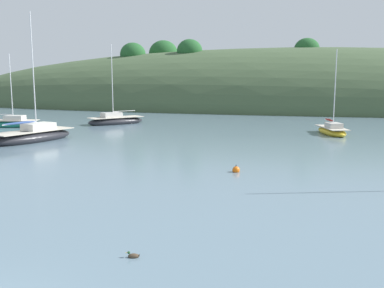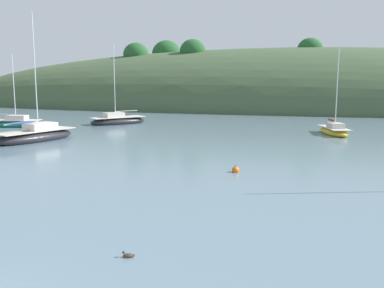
{
  "view_description": "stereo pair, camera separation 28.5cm",
  "coord_description": "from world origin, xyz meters",
  "px_view_note": "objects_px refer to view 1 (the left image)",
  "views": [
    {
      "loc": [
        7.3,
        -6.04,
        5.33
      ],
      "look_at": [
        0.0,
        20.0,
        1.2
      ],
      "focal_mm": 38.9,
      "sensor_mm": 36.0,
      "label": 1
    },
    {
      "loc": [
        7.57,
        -5.96,
        5.33
      ],
      "look_at": [
        0.0,
        20.0,
        1.2
      ],
      "focal_mm": 38.9,
      "sensor_mm": 36.0,
      "label": 2
    }
  ],
  "objects_px": {
    "sailboat_blue_center": "(116,121)",
    "mooring_buoy_channel": "(236,170)",
    "sailboat_cream_ketch": "(332,131)",
    "sailboat_teal_outer": "(34,136)",
    "sailboat_black_sloop": "(11,124)",
    "duck_lead": "(133,256)"
  },
  "relations": [
    {
      "from": "sailboat_cream_ketch",
      "to": "mooring_buoy_channel",
      "type": "bearing_deg",
      "value": -107.61
    },
    {
      "from": "sailboat_cream_ketch",
      "to": "sailboat_black_sloop",
      "type": "distance_m",
      "value": 35.74
    },
    {
      "from": "sailboat_blue_center",
      "to": "mooring_buoy_channel",
      "type": "distance_m",
      "value": 29.97
    },
    {
      "from": "sailboat_blue_center",
      "to": "mooring_buoy_channel",
      "type": "bearing_deg",
      "value": -50.57
    },
    {
      "from": "mooring_buoy_channel",
      "to": "sailboat_teal_outer",
      "type": "bearing_deg",
      "value": 158.52
    },
    {
      "from": "sailboat_blue_center",
      "to": "mooring_buoy_channel",
      "type": "xyz_separation_m",
      "value": [
        19.03,
        -23.14,
        -0.31
      ]
    },
    {
      "from": "sailboat_cream_ketch",
      "to": "mooring_buoy_channel",
      "type": "xyz_separation_m",
      "value": [
        -6.33,
        -19.94,
        -0.25
      ]
    },
    {
      "from": "sailboat_blue_center",
      "to": "sailboat_teal_outer",
      "type": "relative_size",
      "value": 0.86
    },
    {
      "from": "sailboat_blue_center",
      "to": "sailboat_cream_ketch",
      "type": "height_order",
      "value": "sailboat_blue_center"
    },
    {
      "from": "sailboat_cream_ketch",
      "to": "mooring_buoy_channel",
      "type": "height_order",
      "value": "sailboat_cream_ketch"
    },
    {
      "from": "sailboat_blue_center",
      "to": "duck_lead",
      "type": "height_order",
      "value": "sailboat_blue_center"
    },
    {
      "from": "duck_lead",
      "to": "sailboat_teal_outer",
      "type": "bearing_deg",
      "value": 132.22
    },
    {
      "from": "sailboat_black_sloop",
      "to": "mooring_buoy_channel",
      "type": "distance_m",
      "value": 33.77
    },
    {
      "from": "sailboat_black_sloop",
      "to": "duck_lead",
      "type": "relative_size",
      "value": 20.41
    },
    {
      "from": "sailboat_teal_outer",
      "to": "mooring_buoy_channel",
      "type": "bearing_deg",
      "value": -21.48
    },
    {
      "from": "sailboat_blue_center",
      "to": "mooring_buoy_channel",
      "type": "relative_size",
      "value": 18.42
    },
    {
      "from": "sailboat_black_sloop",
      "to": "sailboat_blue_center",
      "type": "bearing_deg",
      "value": 31.59
    },
    {
      "from": "sailboat_cream_ketch",
      "to": "sailboat_teal_outer",
      "type": "distance_m",
      "value": 28.58
    },
    {
      "from": "sailboat_black_sloop",
      "to": "mooring_buoy_channel",
      "type": "relative_size",
      "value": 15.93
    },
    {
      "from": "sailboat_teal_outer",
      "to": "sailboat_blue_center",
      "type": "bearing_deg",
      "value": 88.36
    },
    {
      "from": "sailboat_teal_outer",
      "to": "duck_lead",
      "type": "height_order",
      "value": "sailboat_teal_outer"
    },
    {
      "from": "sailboat_black_sloop",
      "to": "duck_lead",
      "type": "height_order",
      "value": "sailboat_black_sloop"
    }
  ]
}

